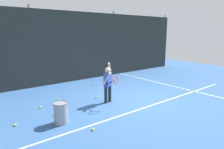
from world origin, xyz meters
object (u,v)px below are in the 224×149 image
(ball_hopper, at_px, (61,113))
(tennis_ball_0, at_px, (192,90))
(tennis_ball_3, at_px, (55,115))
(tennis_ball_8, at_px, (40,107))
(tennis_ball_2, at_px, (93,129))
(tennis_ball_7, at_px, (57,99))
(tennis_ball_6, at_px, (96,97))
(tennis_player, at_px, (108,82))
(tennis_ball_4, at_px, (93,84))
(tennis_ball_1, at_px, (15,125))
(tennis_ball_5, at_px, (129,74))

(ball_hopper, bearing_deg, tennis_ball_0, -5.25)
(tennis_ball_3, distance_m, tennis_ball_8, 0.86)
(tennis_ball_2, xyz_separation_m, tennis_ball_7, (0.28, 2.71, 0.00))
(tennis_ball_6, xyz_separation_m, tennis_ball_7, (-1.20, 0.67, 0.00))
(tennis_player, bearing_deg, tennis_ball_2, -164.45)
(ball_hopper, relative_size, tennis_ball_4, 8.52)
(tennis_ball_1, bearing_deg, tennis_ball_8, 41.28)
(ball_hopper, distance_m, tennis_ball_8, 1.43)
(tennis_ball_6, bearing_deg, ball_hopper, -148.40)
(tennis_ball_5, bearing_deg, tennis_ball_0, -93.45)
(tennis_ball_6, bearing_deg, tennis_ball_5, 31.39)
(tennis_player, bearing_deg, tennis_ball_3, 152.33)
(tennis_ball_3, xyz_separation_m, tennis_ball_6, (1.85, 0.62, 0.00))
(tennis_player, height_order, tennis_ball_2, tennis_player)
(tennis_player, xyz_separation_m, tennis_ball_6, (-0.05, 0.65, -0.69))
(tennis_ball_0, bearing_deg, tennis_ball_4, 127.92)
(tennis_ball_0, bearing_deg, tennis_ball_1, 170.61)
(ball_hopper, height_order, tennis_ball_4, ball_hopper)
(ball_hopper, bearing_deg, tennis_ball_6, 31.60)
(tennis_ball_5, xyz_separation_m, tennis_ball_6, (-3.86, -2.36, 0.00))
(tennis_ball_0, distance_m, tennis_ball_4, 4.29)
(tennis_ball_5, xyz_separation_m, tennis_ball_7, (-5.06, -1.69, 0.00))
(tennis_player, distance_m, tennis_ball_6, 0.96)
(tennis_player, distance_m, tennis_ball_5, 4.91)
(tennis_ball_2, relative_size, tennis_ball_4, 1.00)
(tennis_player, height_order, tennis_ball_0, tennis_player)
(ball_hopper, height_order, tennis_ball_5, ball_hopper)
(tennis_ball_5, xyz_separation_m, tennis_ball_8, (-5.82, -2.12, 0.00))
(tennis_ball_2, bearing_deg, tennis_ball_3, 104.66)
(tennis_ball_2, height_order, tennis_ball_5, same)
(tennis_ball_3, height_order, tennis_ball_4, same)
(tennis_ball_1, xyz_separation_m, tennis_ball_8, (0.95, 0.83, 0.00))
(tennis_ball_2, bearing_deg, tennis_ball_0, 4.13)
(tennis_ball_5, relative_size, tennis_ball_6, 1.00)
(ball_hopper, distance_m, tennis_ball_3, 0.61)
(tennis_player, xyz_separation_m, tennis_ball_5, (3.81, 3.01, -0.69))
(tennis_ball_4, xyz_separation_m, tennis_ball_8, (-2.94, -1.47, 0.00))
(tennis_ball_8, bearing_deg, tennis_ball_3, -83.10)
(tennis_ball_0, distance_m, tennis_ball_2, 5.11)
(tennis_ball_2, bearing_deg, tennis_ball_5, 39.49)
(tennis_ball_7, bearing_deg, tennis_ball_4, 25.47)
(tennis_ball_5, bearing_deg, tennis_ball_1, -156.40)
(tennis_ball_1, relative_size, tennis_ball_3, 1.00)
(tennis_ball_3, distance_m, tennis_ball_7, 1.44)
(tennis_player, height_order, ball_hopper, tennis_player)
(tennis_player, relative_size, ball_hopper, 2.40)
(tennis_player, relative_size, tennis_ball_7, 20.46)
(tennis_ball_1, bearing_deg, tennis_ball_0, -9.39)
(tennis_player, distance_m, tennis_ball_4, 2.63)
(ball_hopper, relative_size, tennis_ball_8, 8.52)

